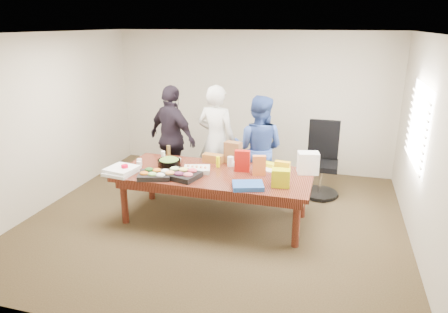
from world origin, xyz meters
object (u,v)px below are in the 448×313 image
(sheet_cake, at_px, (197,170))
(person_center, at_px, (216,140))
(conference_table, at_px, (215,197))
(office_chair, at_px, (322,162))
(person_right, at_px, (258,149))
(salad_bowl, at_px, (169,163))

(sheet_cake, bearing_deg, person_center, 74.99)
(conference_table, height_order, office_chair, office_chair)
(person_center, bearing_deg, office_chair, -161.27)
(sheet_cake, bearing_deg, person_right, 37.40)
(person_right, bearing_deg, office_chair, -154.89)
(salad_bowl, bearing_deg, sheet_cake, -11.30)
(person_center, xyz_separation_m, person_right, (0.74, -0.10, -0.06))
(salad_bowl, bearing_deg, person_right, 36.36)
(person_center, relative_size, sheet_cake, 4.96)
(office_chair, bearing_deg, person_center, -170.11)
(conference_table, xyz_separation_m, office_chair, (1.46, 1.33, 0.23))
(office_chair, bearing_deg, person_right, -158.70)
(person_center, distance_m, sheet_cake, 1.08)
(office_chair, xyz_separation_m, salad_bowl, (-2.21, -1.26, 0.20))
(person_center, height_order, person_right, person_center)
(conference_table, relative_size, sheet_cake, 7.40)
(salad_bowl, bearing_deg, person_center, 65.04)
(conference_table, distance_m, person_right, 1.17)
(conference_table, height_order, person_right, person_right)
(sheet_cake, xyz_separation_m, salad_bowl, (-0.48, 0.10, 0.02))
(sheet_cake, bearing_deg, conference_table, -11.52)
(conference_table, bearing_deg, sheet_cake, -175.36)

